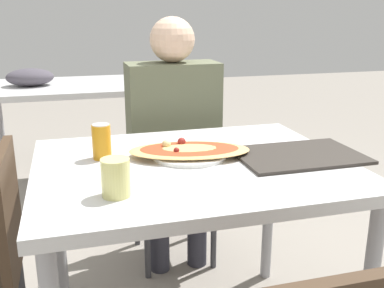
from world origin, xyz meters
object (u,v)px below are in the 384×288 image
object	(u,v)px
pizza_main	(189,151)
soda_can	(102,142)
dining_table	(193,184)
chair_far_seated	(170,165)
person_seated	(174,125)
drink_glass	(116,178)

from	to	relation	value
pizza_main	soda_can	size ratio (longest dim) A/B	3.75
dining_table	chair_far_seated	xyz separation A→B (m)	(0.09, 0.76, -0.19)
person_seated	drink_glass	size ratio (longest dim) A/B	11.36
drink_glass	chair_far_seated	bearing A→B (deg)	69.14
soda_can	drink_glass	xyz separation A→B (m)	(0.01, -0.35, -0.01)
soda_can	drink_glass	world-z (taller)	soda_can
person_seated	soda_can	world-z (taller)	person_seated
pizza_main	dining_table	bearing A→B (deg)	-94.36
person_seated	pizza_main	distance (m)	0.59
dining_table	person_seated	xyz separation A→B (m)	(0.09, 0.65, 0.05)
drink_glass	person_seated	bearing A→B (deg)	66.84
soda_can	pizza_main	bearing A→B (deg)	-11.72
chair_far_seated	drink_glass	world-z (taller)	drink_glass
pizza_main	drink_glass	distance (m)	0.41
chair_far_seated	person_seated	world-z (taller)	person_seated
person_seated	dining_table	bearing A→B (deg)	82.40
soda_can	chair_far_seated	bearing A→B (deg)	58.60
dining_table	chair_far_seated	distance (m)	0.78
dining_table	drink_glass	xyz separation A→B (m)	(-0.29, -0.23, 0.14)
chair_far_seated	soda_can	bearing A→B (deg)	58.60
person_seated	pizza_main	xyz separation A→B (m)	(-0.08, -0.59, 0.05)
person_seated	pizza_main	size ratio (longest dim) A/B	2.66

